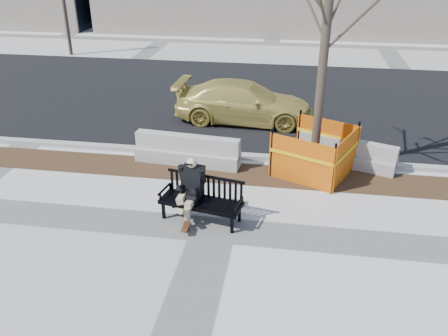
{
  "coord_description": "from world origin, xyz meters",
  "views": [
    {
      "loc": [
        1.47,
        -8.05,
        5.55
      ],
      "look_at": [
        0.07,
        0.93,
        0.98
      ],
      "focal_mm": 37.56,
      "sensor_mm": 36.0,
      "label": 1
    }
  ],
  "objects_px": {
    "bench": "(202,219)",
    "jersey_barrier_left": "(188,163)",
    "tree_fence": "(313,172)",
    "seated_man": "(192,216)",
    "jersey_barrier_right": "(345,164)",
    "sedan": "(244,121)"
  },
  "relations": [
    {
      "from": "tree_fence",
      "to": "seated_man",
      "type": "bearing_deg",
      "value": -136.01
    },
    {
      "from": "seated_man",
      "to": "jersey_barrier_right",
      "type": "height_order",
      "value": "seated_man"
    },
    {
      "from": "seated_man",
      "to": "jersey_barrier_left",
      "type": "distance_m",
      "value": 2.66
    },
    {
      "from": "bench",
      "to": "jersey_barrier_left",
      "type": "bearing_deg",
      "value": 120.52
    },
    {
      "from": "bench",
      "to": "jersey_barrier_left",
      "type": "relative_size",
      "value": 0.64
    },
    {
      "from": "tree_fence",
      "to": "jersey_barrier_left",
      "type": "xyz_separation_m",
      "value": [
        -3.32,
        0.02,
        0.0
      ]
    },
    {
      "from": "tree_fence",
      "to": "jersey_barrier_right",
      "type": "distance_m",
      "value": 1.05
    },
    {
      "from": "bench",
      "to": "jersey_barrier_right",
      "type": "xyz_separation_m",
      "value": [
        3.28,
        3.25,
        0.0
      ]
    },
    {
      "from": "seated_man",
      "to": "tree_fence",
      "type": "xyz_separation_m",
      "value": [
        2.65,
        2.56,
        0.0
      ]
    },
    {
      "from": "sedan",
      "to": "jersey_barrier_left",
      "type": "relative_size",
      "value": 1.58
    },
    {
      "from": "seated_man",
      "to": "jersey_barrier_left",
      "type": "xyz_separation_m",
      "value": [
        -0.67,
        2.58,
        0.0
      ]
    },
    {
      "from": "sedan",
      "to": "jersey_barrier_left",
      "type": "bearing_deg",
      "value": 163.6
    },
    {
      "from": "seated_man",
      "to": "sedan",
      "type": "bearing_deg",
      "value": 97.46
    },
    {
      "from": "bench",
      "to": "jersey_barrier_right",
      "type": "relative_size",
      "value": 0.7
    },
    {
      "from": "jersey_barrier_right",
      "to": "jersey_barrier_left",
      "type": "bearing_deg",
      "value": -152.05
    },
    {
      "from": "bench",
      "to": "seated_man",
      "type": "bearing_deg",
      "value": 169.35
    },
    {
      "from": "jersey_barrier_left",
      "to": "jersey_barrier_right",
      "type": "relative_size",
      "value": 1.1
    },
    {
      "from": "bench",
      "to": "jersey_barrier_left",
      "type": "height_order",
      "value": "bench"
    },
    {
      "from": "tree_fence",
      "to": "jersey_barrier_right",
      "type": "xyz_separation_m",
      "value": [
        0.87,
        0.59,
        0.0
      ]
    },
    {
      "from": "sedan",
      "to": "jersey_barrier_right",
      "type": "height_order",
      "value": "sedan"
    },
    {
      "from": "bench",
      "to": "sedan",
      "type": "height_order",
      "value": "sedan"
    },
    {
      "from": "bench",
      "to": "seated_man",
      "type": "distance_m",
      "value": 0.26
    }
  ]
}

